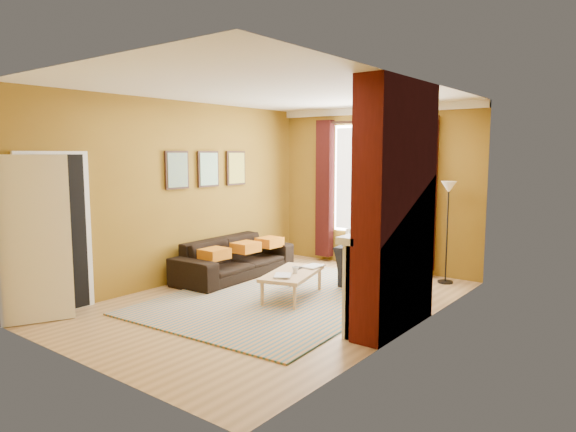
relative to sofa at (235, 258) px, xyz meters
The scene contains 12 objects.
ground 1.61m from the sofa, 25.54° to the right, with size 5.50×5.50×0.00m, color olive.
room_walls 2.34m from the sofa, 10.96° to the right, with size 3.82×5.54×2.83m.
striped_rug 1.43m from the sofa, 18.78° to the right, with size 3.01×4.00×0.02m.
sofa is the anchor object (origin of this frame).
armchair 2.27m from the sofa, 20.11° to the left, with size 0.99×0.87×0.64m, color black.
coffee_table 1.55m from the sofa, 15.82° to the right, with size 0.86×1.25×0.38m.
wicker_stool 2.73m from the sofa, 38.35° to the left, with size 0.37×0.37×0.44m.
floor_lamp 3.46m from the sofa, 31.11° to the left, with size 0.29×0.29×1.58m.
book_a 1.66m from the sofa, 28.15° to the right, with size 0.22×0.30×0.03m, color #999999.
book_b 1.44m from the sofa, ahead, with size 0.23×0.31×0.02m, color #999999.
mug 1.63m from the sofa, 16.21° to the right, with size 0.10×0.10×0.09m, color #999999.
tv_remote 1.48m from the sofa, ahead, with size 0.08×0.17×0.02m.
Camera 1 is at (4.25, -5.26, 2.00)m, focal length 32.00 mm.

